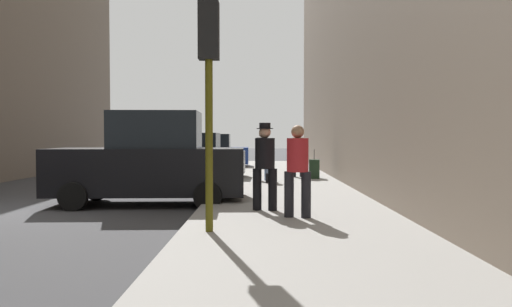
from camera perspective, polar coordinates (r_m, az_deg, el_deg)
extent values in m
plane|color=#38383A|center=(12.23, -25.37, -5.99)|extent=(120.00, 120.00, 0.00)
cube|color=gray|center=(11.03, 4.12, -6.27)|extent=(4.00, 40.00, 0.15)
cube|color=black|center=(12.31, -12.22, -1.97)|extent=(4.66, 2.01, 1.10)
cube|color=black|center=(12.24, -11.33, 2.61)|extent=(2.13, 1.64, 0.90)
cylinder|color=black|center=(13.58, -17.71, -3.77)|extent=(0.65, 0.24, 0.64)
cylinder|color=black|center=(11.84, -20.19, -4.62)|extent=(0.65, 0.24, 0.64)
cylinder|color=black|center=(13.08, -4.99, -3.90)|extent=(0.65, 0.24, 0.64)
cylinder|color=black|center=(11.25, -5.54, -4.85)|extent=(0.65, 0.24, 0.64)
cube|color=slate|center=(18.73, -7.82, -1.02)|extent=(4.25, 1.95, 0.84)
cube|color=black|center=(18.68, -7.23, 1.27)|extent=(1.93, 1.61, 0.70)
cylinder|color=black|center=(19.92, -11.24, -1.93)|extent=(0.65, 0.24, 0.64)
cylinder|color=black|center=(18.14, -12.57, -2.32)|extent=(0.65, 0.24, 0.64)
cylinder|color=black|center=(19.49, -3.40, -1.98)|extent=(0.65, 0.24, 0.64)
cylinder|color=black|center=(17.66, -3.95, -2.39)|extent=(0.65, 0.24, 0.64)
cube|color=navy|center=(25.65, -5.57, -0.23)|extent=(4.23, 1.91, 0.84)
cube|color=black|center=(25.61, -5.13, 1.45)|extent=(1.92, 1.60, 0.70)
cylinder|color=black|center=(26.73, -8.32, -0.95)|extent=(0.64, 0.23, 0.64)
cylinder|color=black|center=(24.91, -8.89, -1.16)|extent=(0.64, 0.23, 0.64)
cylinder|color=black|center=(26.50, -2.46, -0.95)|extent=(0.64, 0.23, 0.64)
cylinder|color=black|center=(24.66, -2.60, -1.16)|extent=(0.64, 0.23, 0.64)
cylinder|color=red|center=(14.96, -2.80, -2.76)|extent=(0.22, 0.22, 0.55)
sphere|color=red|center=(14.94, -2.80, -1.50)|extent=(0.20, 0.20, 0.20)
cylinder|color=red|center=(14.97, -3.41, -2.65)|extent=(0.10, 0.09, 0.09)
cylinder|color=red|center=(14.95, -2.19, -2.66)|extent=(0.10, 0.09, 0.09)
cylinder|color=#514C0F|center=(7.87, -5.40, 4.14)|extent=(0.12, 0.12, 3.60)
cube|color=black|center=(8.04, -5.43, 13.80)|extent=(0.32, 0.24, 0.90)
sphere|color=red|center=(8.23, -5.34, 15.52)|extent=(0.14, 0.14, 0.14)
sphere|color=yellow|center=(8.16, -5.33, 13.61)|extent=(0.14, 0.14, 0.14)
sphere|color=green|center=(8.11, -5.32, 11.67)|extent=(0.14, 0.14, 0.14)
cylinder|color=black|center=(18.68, 4.32, -1.37)|extent=(0.19, 0.19, 0.85)
cylinder|color=black|center=(18.72, 5.30, -1.37)|extent=(0.19, 0.19, 0.85)
cylinder|color=tan|center=(18.67, 4.82, 0.88)|extent=(0.42, 0.42, 0.62)
sphere|color=tan|center=(18.67, 4.82, 2.20)|extent=(0.24, 0.24, 0.24)
cylinder|color=black|center=(9.26, 5.74, -4.72)|extent=(0.22, 0.22, 0.85)
cylinder|color=black|center=(9.32, 3.80, -4.67)|extent=(0.22, 0.22, 0.85)
cylinder|color=#A51E23|center=(9.23, 4.78, -0.16)|extent=(0.49, 0.49, 0.62)
sphere|color=#997051|center=(9.23, 4.79, 2.51)|extent=(0.24, 0.24, 0.24)
cylinder|color=black|center=(10.12, 1.91, -4.15)|extent=(0.21, 0.21, 0.85)
cylinder|color=black|center=(10.18, 0.13, -4.11)|extent=(0.21, 0.21, 0.85)
cylinder|color=black|center=(10.10, 1.02, 0.02)|extent=(0.47, 0.47, 0.62)
sphere|color=tan|center=(10.10, 1.02, 2.46)|extent=(0.24, 0.24, 0.24)
cylinder|color=black|center=(10.10, 1.02, 2.87)|extent=(0.34, 0.34, 0.02)
cylinder|color=black|center=(10.10, 1.02, 3.21)|extent=(0.23, 0.23, 0.11)
cylinder|color=#728CB2|center=(17.11, 1.27, -1.67)|extent=(0.18, 0.18, 0.85)
cylinder|color=#728CB2|center=(17.12, 0.20, -1.67)|extent=(0.18, 0.18, 0.85)
cylinder|color=black|center=(17.08, 0.73, 0.79)|extent=(0.41, 0.41, 0.62)
sphere|color=beige|center=(17.08, 0.73, 2.24)|extent=(0.24, 0.24, 0.24)
cube|color=black|center=(18.08, 6.66, -1.76)|extent=(0.39, 0.58, 0.68)
cylinder|color=#333333|center=(18.06, 6.66, -0.11)|extent=(0.02, 0.02, 0.36)
cube|color=black|center=(16.43, 1.68, -2.81)|extent=(0.32, 0.44, 0.28)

